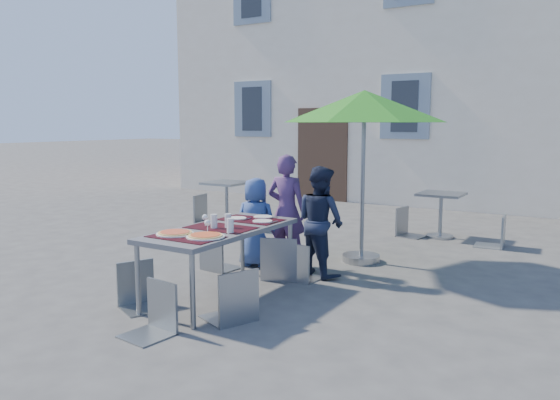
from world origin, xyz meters
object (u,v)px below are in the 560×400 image
Objects in this scene: bg_chair_r_0 at (256,202)px; bg_chair_r_1 at (497,212)px; chair_2 at (300,239)px; bg_chair_l_0 at (205,192)px; child_2 at (320,221)px; chair_0 at (216,230)px; dining_table at (221,233)px; chair_1 at (280,232)px; chair_4 at (233,263)px; cafe_table_1 at (441,207)px; patio_umbrella at (364,108)px; child_1 at (287,210)px; chair_3 at (138,258)px; pizza_near_right at (205,236)px; bg_chair_l_1 at (408,205)px; child_0 at (256,222)px; pizza_near_left at (175,233)px; cafe_table_0 at (227,194)px; chair_5 at (153,278)px.

bg_chair_r_1 is at bearing 11.90° from bg_chair_r_0.
bg_chair_l_0 is at bearing 144.78° from chair_2.
chair_0 is (-1.20, -0.50, -0.16)m from child_2.
chair_1 is (0.18, 0.90, -0.12)m from dining_table.
chair_4 reaches higher than cafe_table_1.
child_2 is 1.45× the size of bg_chair_r_1.
patio_umbrella is 3.10× the size of cafe_table_1.
child_1 is 0.61m from child_2.
patio_umbrella reaches higher than chair_3.
pizza_near_right is 1.82m from child_2.
pizza_near_right is 1.59m from chair_0.
bg_chair_l_1 is (0.47, 4.62, -0.25)m from pizza_near_right.
bg_chair_l_0 is at bearing 129.27° from pizza_near_right.
child_0 is 0.88m from chair_2.
cafe_table_1 is at bearing 82.84° from chair_4.
cafe_table_0 is (-2.42, 4.06, -0.23)m from pizza_near_left.
dining_table is at bearing 95.38° from child_0.
chair_0 reaches higher than cafe_table_1.
cafe_table_0 is (-2.76, 4.01, -0.23)m from pizza_near_right.
cafe_table_1 is at bearing 74.02° from chair_1.
chair_0 is (-0.29, -0.45, -0.06)m from child_0.
pizza_near_right is 0.43× the size of bg_chair_r_0.
chair_4 is (0.36, -0.06, -0.21)m from pizza_near_right.
patio_umbrella is at bearing 68.67° from chair_1.
chair_4 is at bearing 105.34° from child_0.
patio_umbrella is at bearing 77.37° from chair_2.
pizza_near_left is 0.43× the size of chair_2.
chair_3 is 4.69m from cafe_table_0.
child_1 is 2.13m from chair_4.
chair_4 is 0.73m from chair_5.
child_1 reaches higher than chair_4.
bg_chair_l_0 reaches higher than pizza_near_left.
bg_chair_r_0 is at bearing 133.44° from chair_2.
patio_umbrella is at bearing 44.47° from chair_0.
chair_4 is 1.07× the size of bg_chair_l_1.
bg_chair_l_1 is at bearing 88.70° from chair_4.
child_1 is 0.66m from chair_1.
chair_4 is at bearing -91.30° from bg_chair_l_1.
child_1 is at bearing 107.16° from chair_4.
child_2 is at bearing 69.18° from dining_table.
child_0 is 0.79× the size of child_1.
chair_1 is (0.26, -0.59, -0.15)m from child_1.
bg_chair_l_0 reaches higher than bg_chair_r_0.
child_2 is at bearing 91.46° from chair_4.
bg_chair_l_0 is at bearing -52.03° from child_0.
child_2 is at bearing -35.76° from cafe_table_0.
chair_0 is at bearing 132.79° from chair_4.
patio_umbrella is 4.07m from bg_chair_l_0.
cafe_table_0 is (-2.50, 2.04, -0.19)m from child_1.
bg_chair_l_1 reaches higher than bg_chair_r_0.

